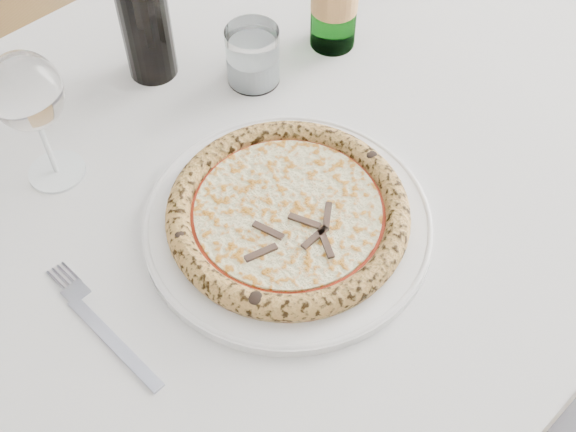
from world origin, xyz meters
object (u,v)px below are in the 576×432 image
at_px(plate, 288,222).
at_px(wine_glass, 27,94).
at_px(tumbler, 253,59).
at_px(dining_table, 242,215).
at_px(pizza, 288,213).
at_px(wine_bottle, 141,0).

xyz_separation_m(plate, wine_glass, (-0.18, 0.26, 0.13)).
bearing_deg(tumbler, plate, -119.16).
bearing_deg(dining_table, wine_glass, 137.93).
xyz_separation_m(dining_table, pizza, (-0.00, -0.10, 0.11)).
distance_m(tumbler, wine_bottle, 0.17).
bearing_deg(plate, pizza, -120.00).
distance_m(plate, pizza, 0.02).
xyz_separation_m(dining_table, wine_glass, (-0.18, 0.16, 0.22)).
height_order(pizza, wine_bottle, wine_bottle).
xyz_separation_m(wine_glass, wine_bottle, (0.21, 0.09, -0.02)).
relative_size(dining_table, tumbler, 19.19).
bearing_deg(tumbler, dining_table, -133.97).
bearing_deg(wine_glass, dining_table, -42.07).
height_order(pizza, wine_glass, wine_glass).
xyz_separation_m(dining_table, plate, (-0.00, -0.10, 0.09)).
distance_m(dining_table, pizza, 0.15).
distance_m(plate, wine_bottle, 0.36).
bearing_deg(wine_bottle, pizza, -95.03).
relative_size(plate, wine_glass, 1.85).
relative_size(plate, pizza, 1.21).
height_order(dining_table, plate, plate).
relative_size(wine_glass, tumbler, 2.25).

